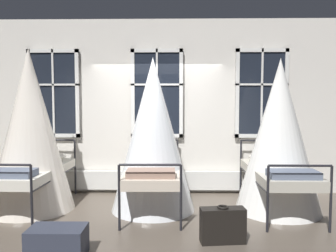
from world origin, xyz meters
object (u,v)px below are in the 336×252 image
Objects in this scene: cot_third at (279,138)px; suitcase_dark at (223,225)px; travel_trunk at (57,242)px; cot_first at (30,132)px; cot_second at (153,137)px.

cot_third is 4.27× the size of suitcase_dark.
suitcase_dark reaches higher than travel_trunk.
cot_second is at bearing -87.63° from cot_first.
cot_first is at bearing 120.35° from travel_trunk.
travel_trunk is (-3.03, -1.74, -1.03)m from cot_third.
cot_third reaches higher than travel_trunk.
suitcase_dark is (0.96, -1.34, -0.98)m from cot_second.
travel_trunk is (-1.95, -0.43, -0.05)m from suitcase_dark.
cot_second is 4.30× the size of suitcase_dark.
cot_first reaches higher than cot_second.
cot_first is 2.00m from cot_second.
travel_trunk is at bearing -148.29° from cot_first.
travel_trunk is (-0.99, -1.77, -1.04)m from cot_second.
suitcase_dark is at bearing -145.45° from cot_second.
cot_second is 2.28m from travel_trunk.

